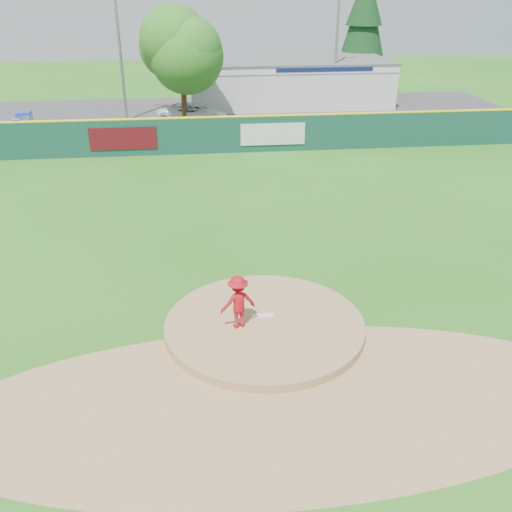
{
  "coord_description": "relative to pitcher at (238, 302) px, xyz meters",
  "views": [
    {
      "loc": [
        -1.8,
        -13.18,
        8.72
      ],
      "look_at": [
        0.0,
        2.0,
        1.3
      ],
      "focal_mm": 40.0,
      "sensor_mm": 36.0,
      "label": 1
    }
  ],
  "objects": [
    {
      "name": "outfield_fence",
      "position": [
        0.73,
        18.12,
        0.09
      ],
      "size": [
        40.0,
        0.14,
        2.07
      ],
      "color": "#123D33",
      "rests_on": "ground"
    },
    {
      "name": "pitchers_mound",
      "position": [
        0.73,
        0.12,
        -1.0
      ],
      "size": [
        5.5,
        5.5,
        0.5
      ],
      "primitive_type": "cylinder",
      "color": "#9E774C",
      "rests_on": "ground"
    },
    {
      "name": "light_pole_left",
      "position": [
        -5.27,
        27.12,
        5.05
      ],
      "size": [
        1.75,
        0.25,
        11.0
      ],
      "color": "gray",
      "rests_on": "ground"
    },
    {
      "name": "pitching_rubber",
      "position": [
        0.73,
        0.42,
        -0.73
      ],
      "size": [
        0.6,
        0.15,
        0.04
      ],
      "primitive_type": "cube",
      "color": "white",
      "rests_on": "pitchers_mound"
    },
    {
      "name": "van",
      "position": [
        -0.74,
        25.85,
        -0.34
      ],
      "size": [
        5.04,
        3.42,
        1.28
      ],
      "primitive_type": "imported",
      "rotation": [
        0.0,
        0.0,
        1.26
      ],
      "color": "white",
      "rests_on": "parking_lot"
    },
    {
      "name": "deciduous_tree",
      "position": [
        -1.27,
        25.12,
        3.55
      ],
      "size": [
        5.6,
        5.6,
        7.36
      ],
      "color": "#382314",
      "rests_on": "ground"
    },
    {
      "name": "parking_lot",
      "position": [
        0.73,
        27.12,
        -0.99
      ],
      "size": [
        44.0,
        16.0,
        0.02
      ],
      "primitive_type": "cube",
      "color": "#38383A",
      "rests_on": "ground"
    },
    {
      "name": "pool_building_grp",
      "position": [
        6.73,
        32.11,
        0.66
      ],
      "size": [
        15.2,
        8.2,
        3.31
      ],
      "color": "silver",
      "rests_on": "ground"
    },
    {
      "name": "fence_banners",
      "position": [
        -0.52,
        18.04,
        -0.0
      ],
      "size": [
        11.79,
        0.04,
        1.2
      ],
      "color": "#550C12",
      "rests_on": "ground"
    },
    {
      "name": "light_pole_right",
      "position": [
        9.73,
        29.12,
        4.54
      ],
      "size": [
        1.75,
        0.25,
        10.0
      ],
      "color": "gray",
      "rests_on": "ground"
    },
    {
      "name": "playground_slide",
      "position": [
        -11.22,
        24.08,
        -0.33
      ],
      "size": [
        0.85,
        2.4,
        1.33
      ],
      "color": "#1735C6",
      "rests_on": "ground"
    },
    {
      "name": "infield_dirt_arc",
      "position": [
        0.73,
        -2.88,
        -1.0
      ],
      "size": [
        15.4,
        15.4,
        0.01
      ],
      "primitive_type": "cylinder",
      "color": "#9E774C",
      "rests_on": "ground"
    },
    {
      "name": "pitcher",
      "position": [
        0.0,
        0.0,
        0.0
      ],
      "size": [
        1.09,
        0.8,
        1.51
      ],
      "primitive_type": "imported",
      "rotation": [
        0.0,
        0.0,
        3.41
      ],
      "color": "#AD0E1B",
      "rests_on": "pitchers_mound"
    },
    {
      "name": "ground",
      "position": [
        0.73,
        0.12,
        -1.0
      ],
      "size": [
        120.0,
        120.0,
        0.0
      ],
      "primitive_type": "plane",
      "color": "#286B19",
      "rests_on": "ground"
    },
    {
      "name": "conifer_tree",
      "position": [
        13.73,
        36.12,
        4.54
      ],
      "size": [
        4.4,
        4.4,
        9.5
      ],
      "color": "#382314",
      "rests_on": "ground"
    }
  ]
}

